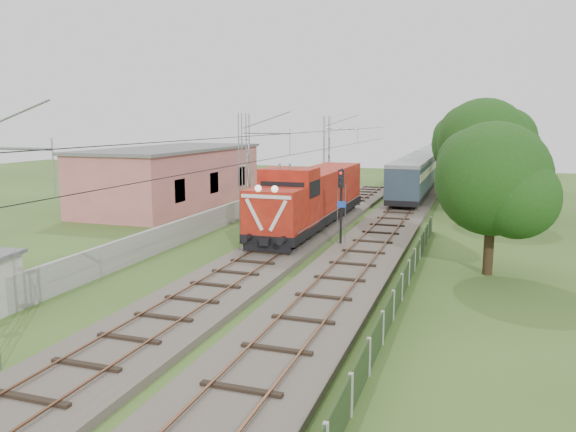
% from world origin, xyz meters
% --- Properties ---
extents(ground, '(140.00, 140.00, 0.00)m').
position_xyz_m(ground, '(0.00, 0.00, 0.00)').
color(ground, '#314A1C').
rests_on(ground, ground).
extents(track_main, '(4.20, 70.00, 0.45)m').
position_xyz_m(track_main, '(0.00, 7.00, 0.18)').
color(track_main, '#6B6054').
rests_on(track_main, ground).
extents(track_side, '(4.20, 80.00, 0.45)m').
position_xyz_m(track_side, '(5.00, 20.00, 0.18)').
color(track_side, '#6B6054').
rests_on(track_side, ground).
extents(catenary, '(3.31, 70.00, 8.00)m').
position_xyz_m(catenary, '(-2.95, 12.00, 4.05)').
color(catenary, gray).
rests_on(catenary, ground).
extents(boundary_wall, '(0.25, 40.00, 1.50)m').
position_xyz_m(boundary_wall, '(-6.50, 12.00, 0.75)').
color(boundary_wall, '#9E9E99').
rests_on(boundary_wall, ground).
extents(station_building, '(8.40, 20.40, 5.22)m').
position_xyz_m(station_building, '(-15.00, 24.00, 2.63)').
color(station_building, '#D07470').
rests_on(station_building, ground).
extents(fence, '(0.12, 32.00, 1.20)m').
position_xyz_m(fence, '(8.00, 3.00, 0.60)').
color(fence, black).
rests_on(fence, ground).
extents(locomotive, '(3.20, 18.28, 4.64)m').
position_xyz_m(locomotive, '(0.00, 16.87, 2.36)').
color(locomotive, black).
rests_on(locomotive, ground).
extents(coach_rake, '(2.90, 64.66, 3.35)m').
position_xyz_m(coach_rake, '(5.00, 57.86, 2.43)').
color(coach_rake, black).
rests_on(coach_rake, ground).
extents(signal_post, '(0.51, 0.41, 4.78)m').
position_xyz_m(signal_post, '(3.23, 11.85, 3.28)').
color(signal_post, black).
rests_on(signal_post, ground).
extents(tree_a, '(5.83, 5.55, 7.55)m').
position_xyz_m(tree_a, '(11.59, 8.59, 4.71)').
color(tree_a, '#382717').
rests_on(tree_a, ground).
extents(tree_b, '(7.16, 6.82, 9.28)m').
position_xyz_m(tree_b, '(11.18, 25.33, 5.79)').
color(tree_b, '#382717').
rests_on(tree_b, ground).
extents(tree_c, '(6.54, 6.23, 8.48)m').
position_xyz_m(tree_c, '(9.62, 36.04, 5.29)').
color(tree_c, '#382717').
rests_on(tree_c, ground).
extents(tree_d, '(6.90, 6.58, 8.95)m').
position_xyz_m(tree_d, '(13.48, 44.07, 5.58)').
color(tree_d, '#382717').
rests_on(tree_d, ground).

